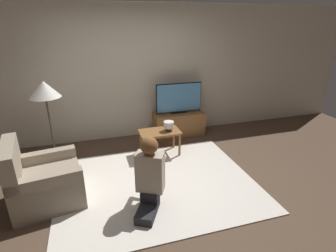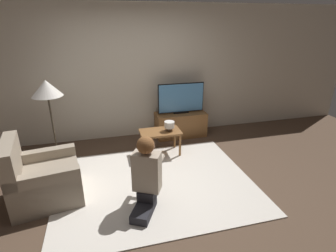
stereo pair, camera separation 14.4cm
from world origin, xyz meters
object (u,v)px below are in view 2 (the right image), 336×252
(coffee_table, at_px, (160,134))
(table_lamp, at_px, (169,125))
(person_kneeling, at_px, (146,172))
(tv, at_px, (181,98))
(armchair, at_px, (43,180))
(floor_lamp, at_px, (47,91))

(coffee_table, distance_m, table_lamp, 0.23)
(person_kneeling, bearing_deg, tv, -89.96)
(armchair, height_order, table_lamp, armchair)
(coffee_table, relative_size, table_lamp, 3.97)
(floor_lamp, xyz_separation_m, armchair, (-0.02, -1.19, -0.91))
(coffee_table, relative_size, armchair, 0.74)
(coffee_table, bearing_deg, table_lamp, -6.47)
(floor_lamp, xyz_separation_m, table_lamp, (1.95, -0.34, -0.65))
(tv, xyz_separation_m, coffee_table, (-0.60, -0.71, -0.43))
(tv, relative_size, person_kneeling, 0.96)
(person_kneeling, relative_size, table_lamp, 5.49)
(coffee_table, relative_size, person_kneeling, 0.72)
(person_kneeling, bearing_deg, table_lamp, -88.12)
(armchair, bearing_deg, floor_lamp, -9.84)
(coffee_table, distance_m, armchair, 2.01)
(coffee_table, distance_m, person_kneeling, 1.48)
(coffee_table, xyz_separation_m, floor_lamp, (-1.79, 0.32, 0.82))
(tv, bearing_deg, armchair, -146.65)
(floor_lamp, height_order, person_kneeling, floor_lamp)
(coffee_table, xyz_separation_m, table_lamp, (0.16, -0.02, 0.17))
(coffee_table, bearing_deg, person_kneeling, -109.84)
(floor_lamp, relative_size, table_lamp, 7.76)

